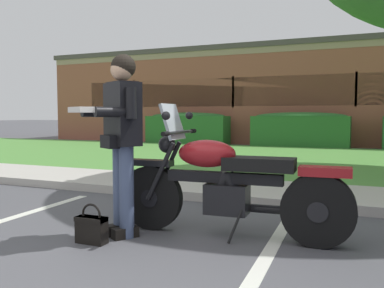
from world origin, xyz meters
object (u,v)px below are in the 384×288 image
at_px(motorcycle, 238,186).
at_px(hedge_left, 187,128).
at_px(brick_building, 359,97).
at_px(handbag, 91,227).
at_px(rider_person, 121,130).
at_px(hedge_center_left, 300,129).

distance_m(motorcycle, hedge_left, 12.23).
xyz_separation_m(hedge_left, brick_building, (6.00, 5.11, 1.30)).
bearing_deg(handbag, rider_person, 66.71).
relative_size(hedge_left, brick_building, 0.12).
relative_size(handbag, hedge_center_left, 0.11).
distance_m(handbag, hedge_left, 12.41).
height_order(motorcycle, hedge_center_left, motorcycle).
distance_m(handbag, brick_building, 16.95).
bearing_deg(rider_person, hedge_left, 111.09).
height_order(motorcycle, rider_person, rider_person).
relative_size(motorcycle, hedge_left, 0.70).
bearing_deg(hedge_left, motorcycle, -63.80).
height_order(handbag, hedge_center_left, hedge_center_left).
height_order(rider_person, hedge_left, rider_person).
xyz_separation_m(motorcycle, hedge_center_left, (-1.14, 10.97, 0.16)).
distance_m(rider_person, brick_building, 16.58).
distance_m(hedge_center_left, brick_building, 5.56).
bearing_deg(handbag, brick_building, 84.05).
distance_m(hedge_left, hedge_center_left, 4.25).
bearing_deg(motorcycle, brick_building, 87.85).
distance_m(handbag, hedge_center_left, 11.66).
distance_m(motorcycle, hedge_center_left, 11.03).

